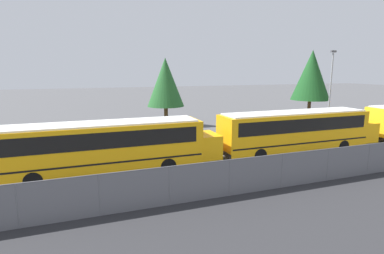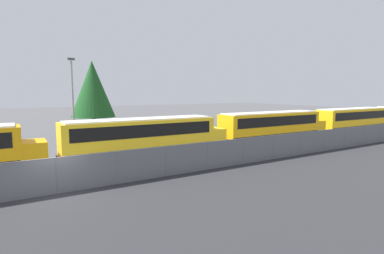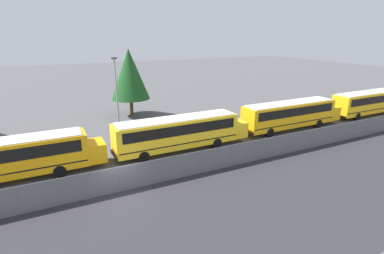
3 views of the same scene
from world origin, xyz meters
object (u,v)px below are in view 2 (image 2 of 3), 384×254
Objects in this scene: school_bus_4 at (146,135)px; school_bus_6 at (354,118)px; light_pole at (73,100)px; tree_0 at (93,89)px; school_bus_5 at (273,125)px.

school_bus_6 is (28.21, 0.20, 0.00)m from school_bus_4.
light_pole is at bearing 167.16° from school_bus_6.
light_pole is 7.65m from tree_0.
light_pole is at bearing 157.85° from school_bus_5.
school_bus_6 is 1.62× the size of light_pole.
school_bus_4 is at bearing -179.60° from school_bus_6.
school_bus_6 is (14.20, -0.03, 0.00)m from school_bus_5.
school_bus_4 is 1.62× the size of light_pole.
school_bus_4 is 28.21m from school_bus_6.
tree_0 reaches higher than light_pole.
school_bus_4 is at bearing -62.54° from light_pole.
tree_0 is (-14.58, 14.10, 3.64)m from school_bus_5.
school_bus_4 is 1.00× the size of school_bus_6.
tree_0 is (-0.56, 14.33, 3.64)m from school_bus_4.
light_pole is (-3.91, 7.52, 2.61)m from school_bus_4.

